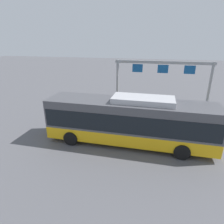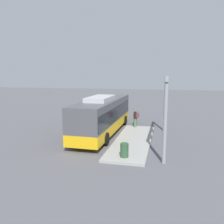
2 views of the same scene
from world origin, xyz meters
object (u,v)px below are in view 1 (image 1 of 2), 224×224
Objects in this scene: bus_main at (129,119)px; person_waiting_near at (89,114)px; person_boarding at (104,113)px; trash_bin at (211,125)px.

bus_main is 4.61m from person_waiting_near.
bus_main is 3.67m from person_boarding.
bus_main reaches higher than trash_bin.
person_boarding is 1.00× the size of person_waiting_near.
person_waiting_near reaches higher than trash_bin.
bus_main is at bearing 26.59° from trash_bin.
person_boarding reaches higher than trash_bin.
trash_bin is (-9.81, -0.53, -0.28)m from person_waiting_near.
person_boarding is at bearing 2.94° from trash_bin.
bus_main is 12.69× the size of trash_bin.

